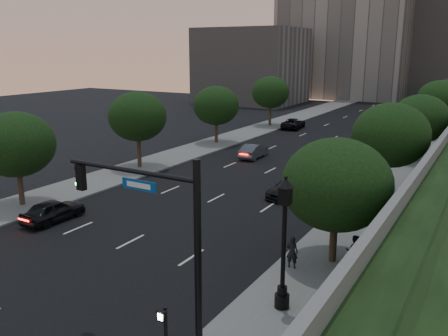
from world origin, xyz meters
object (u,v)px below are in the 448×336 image
Objects in this scene: sedan_near_left at (53,210)px; sedan_near_right at (289,188)px; sedan_mid_left at (254,151)px; pedestrian_a at (292,252)px; sedan_far_right at (355,147)px; sedan_far_left at (293,123)px; pedestrian_b at (354,252)px; traffic_signal_mast at (170,254)px; pedestrian_c at (344,211)px; street_lamp at (284,250)px.

sedan_near_left is 0.93× the size of sedan_near_right.
pedestrian_a is (12.38, -20.49, 0.24)m from sedan_mid_left.
sedan_far_left is at bearing 139.32° from sedan_far_right.
sedan_near_left is at bearing -2.10° from pedestrian_b.
pedestrian_a is (1.16, 7.89, -2.75)m from traffic_signal_mast.
sedan_far_right is 2.22× the size of pedestrian_c.
street_lamp is 3.44× the size of pedestrian_b.
pedestrian_b is at bearing 109.78° from sedan_far_left.
sedan_far_right is 21.01m from pedestrian_c.
pedestrian_b is at bearing -170.82° from sedan_near_left.
traffic_signal_mast is 4.13× the size of pedestrian_c.
traffic_signal_mast is 30.66m from sedan_mid_left.
street_lamp is at bearing 172.39° from sedan_near_left.
sedan_mid_left is (2.70, 21.66, -0.01)m from sedan_near_left.
street_lamp is 1.28× the size of sedan_near_right.
sedan_far_right is (-3.27, 35.12, -3.03)m from traffic_signal_mast.
pedestrian_b reaches higher than pedestrian_a.
sedan_near_right is 11.73m from pedestrian_b.
sedan_mid_left is 1.11× the size of sedan_far_right.
sedan_far_left is 35.57m from pedestrian_c.
sedan_near_left is 1.08× the size of sedan_far_right.
pedestrian_c is at bearing -152.14° from sedan_near_left.
sedan_far_right is (-5.47, 30.76, -1.99)m from street_lamp.
traffic_signal_mast is at bearing -70.72° from sedan_near_right.
traffic_signal_mast is 4.99m from street_lamp.
sedan_mid_left is 18.78m from pedestrian_c.
traffic_signal_mast is 19.19m from sedan_near_right.
sedan_far_right is at bearing -142.42° from sedan_mid_left.
sedan_far_left is at bearing -75.91° from pedestrian_a.
sedan_mid_left is 0.95× the size of sedan_near_right.
traffic_signal_mast is 1.59× the size of sedan_near_right.
pedestrian_b is at bearing -70.48° from sedan_far_right.
street_lamp reaches higher than pedestrian_a.
sedan_near_right is 2.69× the size of pedestrian_b.
pedestrian_c reaches higher than sedan_far_left.
street_lamp is 27.57m from sedan_mid_left.
pedestrian_c reaches higher than pedestrian_b.
sedan_near_left is at bearing 80.13° from sedan_mid_left.
traffic_signal_mast reaches higher than pedestrian_b.
pedestrian_a is 6.83m from pedestrian_c.
traffic_signal_mast is 1.25× the size of street_lamp.
pedestrian_b is at bearing -158.23° from pedestrian_a.
pedestrian_c is at bearing 110.63° from sedan_far_left.
sedan_far_left reaches higher than sedan_near_right.
pedestrian_b reaches higher than sedan_far_left.
sedan_far_right is (0.18, 16.49, 0.00)m from sedan_near_right.
pedestrian_b is (14.91, -19.03, 0.28)m from sedan_mid_left.
sedan_far_right is at bearing -85.45° from pedestrian_b.
pedestrian_b is 0.96× the size of pedestrian_c.
pedestrian_a is (-1.03, 3.53, -1.71)m from street_lamp.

